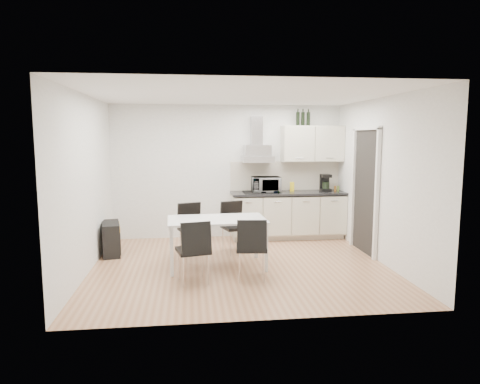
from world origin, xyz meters
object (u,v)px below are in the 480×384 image
Objects in this scene: chair_near_right at (251,248)px; chair_far_right at (236,228)px; dining_table at (217,224)px; guitar_amp at (111,239)px; kitchenette at (290,196)px; floor_speaker at (202,229)px; chair_far_left at (193,230)px; chair_near_left at (193,251)px.

chair_far_right is at bearing 99.60° from chair_near_right.
dining_table reaches higher than guitar_amp.
kitchenette reaches higher than guitar_amp.
kitchenette is 7.31× the size of floor_speaker.
kitchenette is at bearing -168.23° from chair_far_left.
chair_near_left and chair_near_right have the same top height.
dining_table is at bearing -131.77° from kitchenette.
kitchenette is at bearing 71.69° from chair_near_right.
dining_table is 0.82m from chair_near_left.
chair_near_left reaches higher than dining_table.
kitchenette reaches higher than dining_table.
floor_speaker is (-0.18, 1.89, -0.50)m from dining_table.
kitchenette is 2.86× the size of chair_near_left.
kitchenette is 1.85m from floor_speaker.
kitchenette reaches higher than chair_near_left.
chair_near_left is (-0.74, -1.43, 0.00)m from chair_far_right.
chair_near_left is at bearing -120.70° from dining_table.
dining_table is at bearing 131.21° from chair_near_right.
chair_far_right is 1.61m from chair_near_left.
chair_near_right reaches higher than floor_speaker.
chair_far_left is 1.33m from chair_near_left.
guitar_amp is 2.03× the size of floor_speaker.
dining_table is 2.15× the size of guitar_amp.
chair_near_left is 1.25× the size of guitar_amp.
chair_near_left is (-0.01, -1.33, 0.00)m from chair_far_left.
chair_far_right is 1.25× the size of guitar_amp.
chair_far_left is (-0.36, 0.64, -0.23)m from dining_table.
chair_near_left is 0.81m from chair_near_right.
chair_far_left is at bearing -150.27° from kitchenette.
guitar_amp is at bearing -28.00° from chair_far_left.
chair_near_right is at bearing -45.82° from guitar_amp.
dining_table is 1.71× the size of chair_near_right.
dining_table is 1.99m from guitar_amp.
floor_speaker is at bearing -116.31° from chair_far_left.
kitchenette is 2.86× the size of chair_far_right.
chair_far_right and chair_near_right have the same top height.
floor_speaker is at bearing 73.29° from chair_near_left.
guitar_amp is 1.86m from floor_speaker.
chair_far_right is 1.38m from chair_near_right.
chair_near_left is at bearing -59.83° from guitar_amp.
chair_far_left is 0.74m from chair_far_right.
dining_table is 1.71× the size of chair_far_right.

